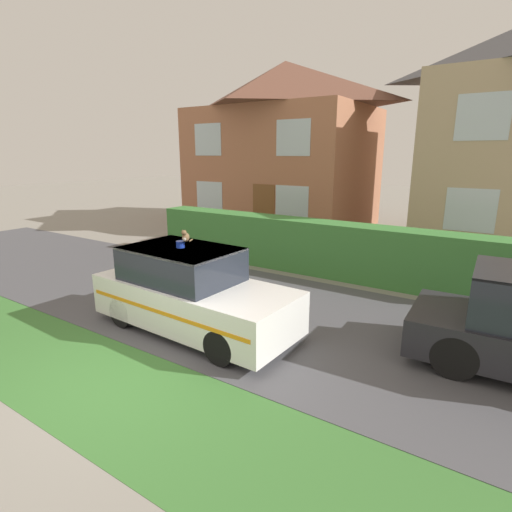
# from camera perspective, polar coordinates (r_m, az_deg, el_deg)

# --- Properties ---
(ground_plane) EXTENTS (80.00, 80.00, 0.00)m
(ground_plane) POSITION_cam_1_polar(r_m,az_deg,el_deg) (6.52, -18.46, -16.66)
(ground_plane) COLOR gray
(road_strip) EXTENTS (28.00, 5.10, 0.01)m
(road_strip) POSITION_cam_1_polar(r_m,az_deg,el_deg) (8.72, -0.90, -7.64)
(road_strip) COLOR #4C4C51
(road_strip) RESTS_ON ground
(lawn_verge) EXTENTS (28.00, 2.05, 0.01)m
(lawn_verge) POSITION_cam_1_polar(r_m,az_deg,el_deg) (6.41, -20.03, -17.34)
(lawn_verge) COLOR #3D7533
(lawn_verge) RESTS_ON ground
(garden_hedge) EXTENTS (10.14, 0.86, 1.48)m
(garden_hedge) POSITION_cam_1_polar(r_m,az_deg,el_deg) (11.42, 7.26, 1.46)
(garden_hedge) COLOR #3D7F38
(garden_hedge) RESTS_ON ground
(police_car) EXTENTS (4.07, 1.78, 1.70)m
(police_car) POSITION_cam_1_polar(r_m,az_deg,el_deg) (7.65, -9.29, -5.07)
(police_car) COLOR black
(police_car) RESTS_ON road_strip
(cat) EXTENTS (0.19, 0.29, 0.24)m
(cat) POSITION_cam_1_polar(r_m,az_deg,el_deg) (7.44, -10.04, 2.75)
(cat) COLOR brown
(cat) RESTS_ON police_car
(house_left) EXTENTS (7.71, 6.11, 7.14)m
(house_left) POSITION_cam_1_polar(r_m,az_deg,el_deg) (18.76, 4.01, 15.53)
(house_left) COLOR #A86B4C
(house_left) RESTS_ON ground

